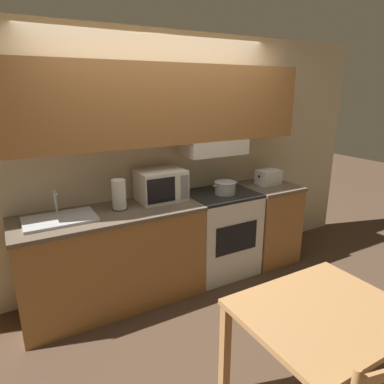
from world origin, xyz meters
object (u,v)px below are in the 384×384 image
(toaster, at_px, (268,177))
(paper_towel_roll, at_px, (119,195))
(dining_table, at_px, (323,325))
(microwave, at_px, (161,185))
(cooking_pot, at_px, (225,187))
(sink_basin, at_px, (60,219))
(stove_range, at_px, (220,232))

(toaster, height_order, paper_towel_roll, paper_towel_roll)
(toaster, relative_size, dining_table, 0.29)
(microwave, xyz_separation_m, toaster, (1.34, -0.07, -0.07))
(toaster, relative_size, paper_towel_roll, 1.02)
(cooking_pot, distance_m, toaster, 0.67)
(microwave, xyz_separation_m, paper_towel_roll, (-0.45, -0.06, -0.01))
(sink_basin, height_order, paper_towel_roll, paper_towel_roll)
(cooking_pot, xyz_separation_m, dining_table, (-0.48, -1.73, -0.36))
(cooking_pot, height_order, dining_table, cooking_pot)
(toaster, height_order, dining_table, toaster)
(sink_basin, xyz_separation_m, dining_table, (1.18, -1.78, -0.31))
(stove_range, relative_size, cooking_pot, 2.99)
(paper_towel_roll, bearing_deg, cooking_pot, -4.24)
(stove_range, xyz_separation_m, cooking_pot, (0.02, -0.05, 0.53))
(toaster, bearing_deg, microwave, 176.90)
(microwave, xyz_separation_m, dining_table, (0.20, -1.88, -0.44))
(sink_basin, bearing_deg, stove_range, 0.25)
(cooking_pot, height_order, paper_towel_roll, paper_towel_roll)
(microwave, height_order, toaster, microwave)
(microwave, xyz_separation_m, sink_basin, (-0.99, -0.10, -0.14))
(toaster, distance_m, sink_basin, 2.33)
(cooking_pot, relative_size, dining_table, 0.32)
(cooking_pot, bearing_deg, dining_table, -105.52)
(paper_towel_roll, height_order, dining_table, paper_towel_roll)
(stove_range, bearing_deg, sink_basin, -179.75)
(paper_towel_roll, bearing_deg, microwave, 7.84)
(paper_towel_roll, relative_size, dining_table, 0.29)
(stove_range, distance_m, microwave, 0.91)
(cooking_pot, height_order, toaster, toaster)
(dining_table, bearing_deg, toaster, 57.64)
(cooking_pot, bearing_deg, paper_towel_roll, 175.76)
(stove_range, height_order, microwave, microwave)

